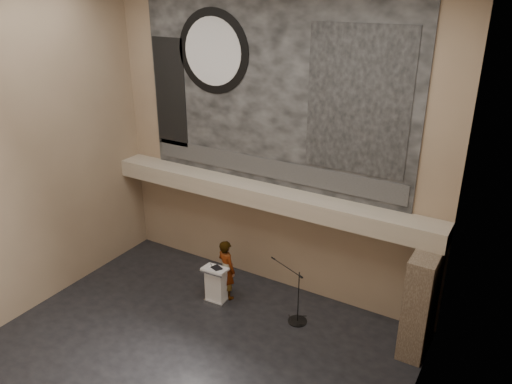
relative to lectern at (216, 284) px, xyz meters
The scene contains 20 objects.
floor 2.41m from the lectern, 71.71° to the right, with size 10.00×10.00×0.00m, color black.
wall_back 4.17m from the lectern, 67.49° to the left, with size 10.00×0.02×8.50m, color #806851.
wall_front 7.28m from the lectern, 83.26° to the right, with size 10.00×0.02×8.50m, color #806851.
wall_left 6.07m from the lectern, 152.45° to the right, with size 0.02×8.00×8.50m, color #806851.
wall_right 7.18m from the lectern, 21.20° to the right, with size 0.02×8.00×8.50m, color #806851.
soffit 2.86m from the lectern, 61.86° to the left, with size 10.00×0.80×0.50m, color gray.
sprinkler_left 2.64m from the lectern, 123.13° to the left, with size 0.04×0.04×0.06m, color #B2893D.
sprinkler_right 3.63m from the lectern, 26.69° to the left, with size 0.04×0.04×0.06m, color #B2893D.
banner 5.48m from the lectern, 67.15° to the left, with size 8.00×0.05×5.00m, color black.
banner_text_strip 3.61m from the lectern, 66.67° to the left, with size 7.76×0.02×0.55m, color #303030.
banner_clock_rim 6.47m from the lectern, 121.98° to the left, with size 2.30×2.30×0.02m, color black.
banner_clock_face 6.46m from the lectern, 122.29° to the left, with size 1.84×1.84×0.02m, color silver.
banner_building_print 6.35m from the lectern, 28.54° to the left, with size 2.60×0.02×3.60m, color black.
banner_brick_print 5.79m from the lectern, 147.39° to the left, with size 1.10×0.02×3.20m, color black.
stone_pier 5.52m from the lectern, ahead, with size 0.60×1.40×2.70m, color #45372A.
lectern is the anchor object (origin of this frame).
binder 0.57m from the lectern, 20.56° to the right, with size 0.28×0.22×0.04m, color black.
papers 0.56m from the lectern, 148.36° to the right, with size 0.21×0.29×0.01m, color white.
speaker_person 0.51m from the lectern, 68.64° to the left, with size 0.66×0.44×1.82m, color silver.
mic_stand 2.43m from the lectern, ahead, with size 1.32×0.72×1.55m.
Camera 1 is at (6.35, -7.50, 8.46)m, focal length 35.00 mm.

